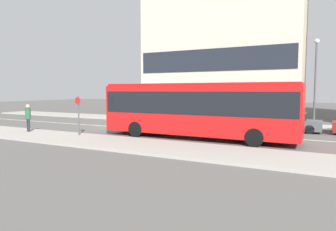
{
  "coord_description": "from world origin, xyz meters",
  "views": [
    {
      "loc": [
        13.71,
        -19.17,
        2.89
      ],
      "look_at": [
        4.94,
        -2.16,
        1.29
      ],
      "focal_mm": 32.0,
      "sensor_mm": 36.0,
      "label": 1
    }
  ],
  "objects_px": {
    "parked_car_0": "(291,123)",
    "pedestrian_near_stop": "(28,116)",
    "city_bus": "(197,107)",
    "bus_stop_sign": "(78,112)",
    "street_lamp": "(316,73)"
  },
  "relations": [
    {
      "from": "parked_car_0",
      "to": "pedestrian_near_stop",
      "type": "height_order",
      "value": "pedestrian_near_stop"
    },
    {
      "from": "city_bus",
      "to": "parked_car_0",
      "type": "height_order",
      "value": "city_bus"
    },
    {
      "from": "bus_stop_sign",
      "to": "street_lamp",
      "type": "relative_size",
      "value": 0.37
    },
    {
      "from": "pedestrian_near_stop",
      "to": "bus_stop_sign",
      "type": "distance_m",
      "value": 4.25
    },
    {
      "from": "city_bus",
      "to": "parked_car_0",
      "type": "distance_m",
      "value": 7.74
    },
    {
      "from": "parked_car_0",
      "to": "pedestrian_near_stop",
      "type": "distance_m",
      "value": 18.15
    },
    {
      "from": "city_bus",
      "to": "pedestrian_near_stop",
      "type": "relative_size",
      "value": 6.42
    },
    {
      "from": "city_bus",
      "to": "bus_stop_sign",
      "type": "distance_m",
      "value": 7.28
    },
    {
      "from": "street_lamp",
      "to": "parked_car_0",
      "type": "bearing_deg",
      "value": -124.61
    },
    {
      "from": "pedestrian_near_stop",
      "to": "street_lamp",
      "type": "distance_m",
      "value": 20.66
    },
    {
      "from": "city_bus",
      "to": "pedestrian_near_stop",
      "type": "bearing_deg",
      "value": -166.16
    },
    {
      "from": "parked_car_0",
      "to": "street_lamp",
      "type": "height_order",
      "value": "street_lamp"
    },
    {
      "from": "bus_stop_sign",
      "to": "street_lamp",
      "type": "xyz_separation_m",
      "value": [
        12.84,
        10.96,
        2.6
      ]
    },
    {
      "from": "parked_car_0",
      "to": "pedestrian_near_stop",
      "type": "xyz_separation_m",
      "value": [
        -15.63,
        -9.2,
        0.55
      ]
    },
    {
      "from": "pedestrian_near_stop",
      "to": "bus_stop_sign",
      "type": "bearing_deg",
      "value": 23.95
    }
  ]
}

